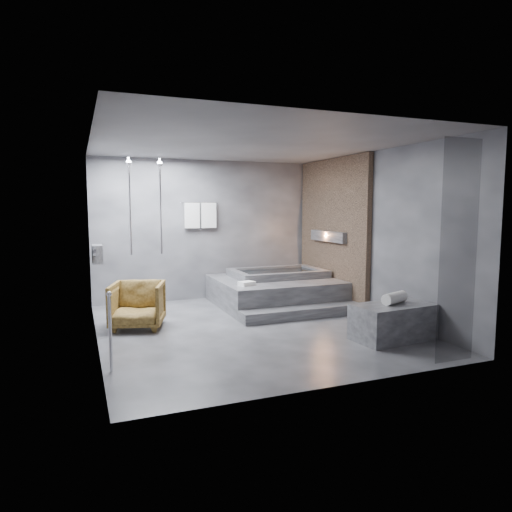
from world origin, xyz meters
name	(u,v)px	position (x,y,z in m)	size (l,w,h in m)	color
room	(268,216)	(0.40, 0.24, 1.73)	(5.00, 5.04, 2.82)	#303032
tub_deck	(275,291)	(1.05, 1.45, 0.25)	(2.20, 2.00, 0.50)	#353538
tub_step	(303,313)	(1.05, 0.27, 0.09)	(2.20, 0.36, 0.18)	#353538
concrete_bench	(393,322)	(1.65, -1.32, 0.25)	(1.12, 0.62, 0.51)	#353538
driftwood_chair	(138,305)	(-1.63, 0.64, 0.36)	(0.77, 0.79, 0.72)	#432E10
rolled_towel	(395,298)	(1.70, -1.28, 0.59)	(0.16, 0.16, 0.45)	white
deck_towel	(247,283)	(0.28, 0.92, 0.53)	(0.26, 0.19, 0.07)	white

